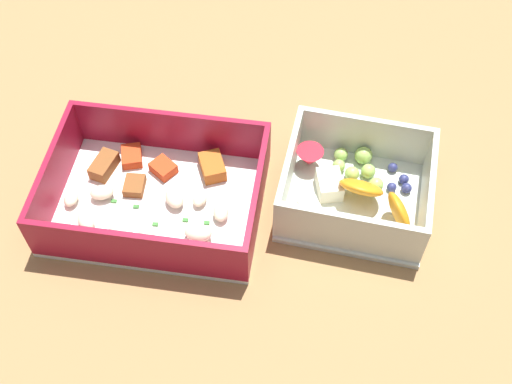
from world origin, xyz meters
The scene contains 3 objects.
table_surface centered at (0.00, 0.00, 1.00)cm, with size 80.00×80.00×2.00cm, color #9E7547.
pasta_container centered at (-12.30, -1.53, 3.88)cm, with size 23.17×17.71×6.22cm.
fruit_bowl centered at (8.58, 0.51, 4.15)cm, with size 16.85×15.48×6.16cm.
Camera 1 is at (0.85, -40.59, 59.57)cm, focal length 46.01 mm.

